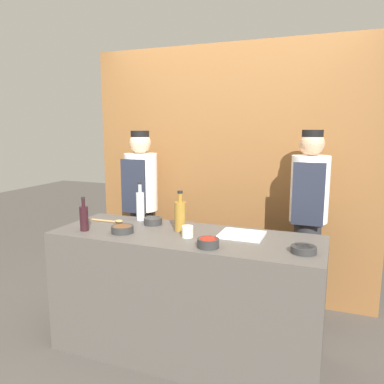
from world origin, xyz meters
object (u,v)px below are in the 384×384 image
object	(u,v)px
wooden_spoon	(112,221)
chef_right	(308,220)
sauce_bowl_yellow	(153,221)
bottle_wine	(84,218)
bottle_vinegar	(180,215)
sauce_bowl_brown	(122,229)
cutting_board	(242,235)
cup_cream	(187,232)
bottle_clear	(140,205)
chef_left	(141,207)
sauce_bowl_white	(304,249)
sauce_bowl_red	(208,242)

from	to	relation	value
wooden_spoon	chef_right	world-z (taller)	chef_right
sauce_bowl_yellow	bottle_wine	distance (m)	0.52
bottle_vinegar	bottle_wine	distance (m)	0.70
sauce_bowl_brown	cutting_board	bearing A→B (deg)	15.51
bottle_wine	cup_cream	xyz separation A→B (m)	(0.76, 0.12, -0.06)
bottle_clear	chef_right	distance (m)	1.37
sauce_bowl_yellow	wooden_spoon	world-z (taller)	sauce_bowl_yellow
bottle_wine	bottle_vinegar	bearing A→B (deg)	20.72
chef_right	bottle_wine	bearing A→B (deg)	-147.69
bottle_vinegar	chef_left	size ratio (longest dim) A/B	0.18
sauce_bowl_yellow	bottle_wine	world-z (taller)	bottle_wine
bottle_clear	chef_left	world-z (taller)	chef_left
sauce_bowl_white	chef_right	world-z (taller)	chef_right
wooden_spoon	sauce_bowl_brown	bearing A→B (deg)	-43.83
sauce_bowl_brown	bottle_vinegar	xyz separation A→B (m)	(0.36, 0.20, 0.09)
bottle_wine	wooden_spoon	bearing A→B (deg)	77.55
sauce_bowl_yellow	chef_right	bearing A→B (deg)	28.61
sauce_bowl_brown	sauce_bowl_yellow	xyz separation A→B (m)	(0.10, 0.29, 0.00)
sauce_bowl_yellow	bottle_vinegar	bearing A→B (deg)	-18.95
sauce_bowl_red	bottle_wine	world-z (taller)	bottle_wine
bottle_vinegar	bottle_wine	bearing A→B (deg)	-159.28
sauce_bowl_red	bottle_clear	distance (m)	0.87
bottle_wine	chef_right	distance (m)	1.76
cup_cream	chef_left	xyz separation A→B (m)	(-0.81, 0.82, -0.05)
sauce_bowl_yellow	wooden_spoon	xyz separation A→B (m)	(-0.32, -0.07, -0.02)
cutting_board	chef_right	bearing A→B (deg)	59.70
bottle_vinegar	chef_left	bearing A→B (deg)	135.34
chef_right	sauce_bowl_red	bearing A→B (deg)	-118.19
sauce_bowl_yellow	cup_cream	bearing A→B (deg)	-30.42
wooden_spoon	bottle_vinegar	bearing A→B (deg)	-2.26
bottle_wine	wooden_spoon	distance (m)	0.29
sauce_bowl_white	cup_cream	size ratio (longest dim) A/B	1.92
sauce_bowl_red	cup_cream	size ratio (longest dim) A/B	1.74
sauce_bowl_red	chef_left	distance (m)	1.41
bottle_wine	chef_left	bearing A→B (deg)	93.14
sauce_bowl_red	wooden_spoon	size ratio (longest dim) A/B	0.49
bottle_vinegar	cup_cream	size ratio (longest dim) A/B	3.71
sauce_bowl_white	bottle_vinegar	bearing A→B (deg)	168.56
sauce_bowl_brown	bottle_wine	bearing A→B (deg)	-169.88
cup_cream	chef_left	bearing A→B (deg)	134.57
sauce_bowl_brown	bottle_clear	size ratio (longest dim) A/B	0.50
sauce_bowl_white	cutting_board	distance (m)	0.48
cutting_board	bottle_clear	xyz separation A→B (m)	(-0.87, 0.14, 0.11)
sauce_bowl_white	sauce_bowl_yellow	world-z (taller)	sauce_bowl_yellow
sauce_bowl_red	chef_right	distance (m)	1.11
sauce_bowl_white	bottle_wine	distance (m)	1.53
sauce_bowl_red	sauce_bowl_yellow	bearing A→B (deg)	146.82
bottle_wine	sauce_bowl_red	bearing A→B (deg)	-2.40
bottle_clear	wooden_spoon	bearing A→B (deg)	-138.06
cutting_board	sauce_bowl_yellow	bearing A→B (deg)	175.10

